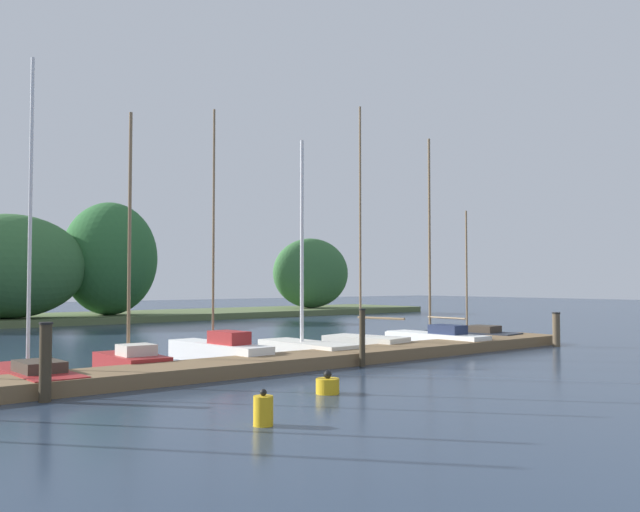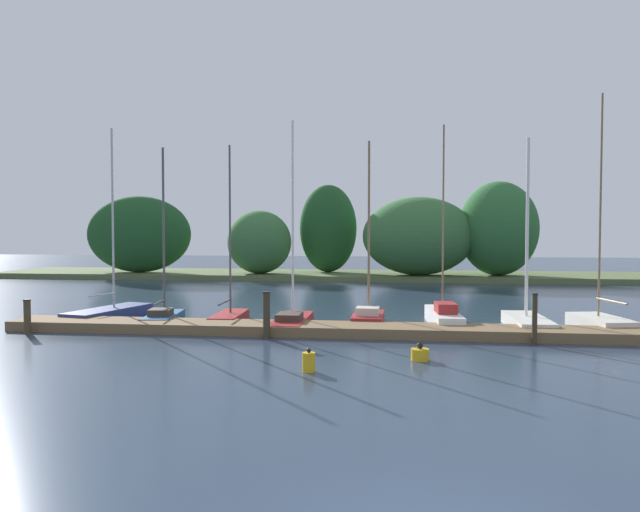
{
  "view_description": "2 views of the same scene",
  "coord_description": "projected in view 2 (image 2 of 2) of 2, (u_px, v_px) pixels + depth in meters",
  "views": [
    {
      "loc": [
        -8.99,
        -0.64,
        2.38
      ],
      "look_at": [
        4.43,
        15.69,
        3.2
      ],
      "focal_mm": 37.57,
      "sensor_mm": 36.0,
      "label": 1
    },
    {
      "loc": [
        -0.36,
        -6.67,
        3.59
      ],
      "look_at": [
        -3.47,
        17.23,
        2.6
      ],
      "focal_mm": 34.2,
      "sensor_mm": 36.0,
      "label": 2
    }
  ],
  "objects": [
    {
      "name": "sailboat_1",
      "position": [
        164.0,
        315.0,
        23.65
      ],
      "size": [
        1.51,
        3.35,
        6.82
      ],
      "rotation": [
        0.0,
        0.0,
        1.72
      ],
      "color": "#285684",
      "rests_on": "ground"
    },
    {
      "name": "sailboat_7",
      "position": [
        599.0,
        321.0,
        21.96
      ],
      "size": [
        1.86,
        3.2,
        8.51
      ],
      "rotation": [
        0.0,
        0.0,
        1.78
      ],
      "color": "silver",
      "rests_on": "ground"
    },
    {
      "name": "mooring_piling_2",
      "position": [
        535.0,
        319.0,
        19.21
      ],
      "size": [
        0.19,
        0.19,
        1.63
      ],
      "color": "#3D3323",
      "rests_on": "ground"
    },
    {
      "name": "sailboat_2",
      "position": [
        230.0,
        315.0,
        23.86
      ],
      "size": [
        1.16,
        3.43,
        6.94
      ],
      "rotation": [
        0.0,
        0.0,
        1.62
      ],
      "color": "maroon",
      "rests_on": "ground"
    },
    {
      "name": "mooring_piling_1",
      "position": [
        267.0,
        315.0,
        20.28
      ],
      "size": [
        0.27,
        0.27,
        1.58
      ],
      "color": "#3D3323",
      "rests_on": "ground"
    },
    {
      "name": "channel_buoy_1",
      "position": [
        420.0,
        354.0,
        16.89
      ],
      "size": [
        0.5,
        0.5,
        0.5
      ],
      "color": "gold",
      "rests_on": "ground"
    },
    {
      "name": "sailboat_4",
      "position": [
        368.0,
        315.0,
        23.19
      ],
      "size": [
        1.17,
        2.87,
        7.0
      ],
      "rotation": [
        0.0,
        0.0,
        1.56
      ],
      "color": "maroon",
      "rests_on": "ground"
    },
    {
      "name": "sailboat_3",
      "position": [
        292.0,
        319.0,
        22.69
      ],
      "size": [
        1.23,
        4.41,
        7.69
      ],
      "rotation": [
        0.0,
        0.0,
        1.59
      ],
      "color": "maroon",
      "rests_on": "ground"
    },
    {
      "name": "sailboat_0",
      "position": [
        112.0,
        311.0,
        24.92
      ],
      "size": [
        2.2,
        4.62,
        7.77
      ],
      "rotation": [
        0.0,
        0.0,
        1.35
      ],
      "color": "navy",
      "rests_on": "ground"
    },
    {
      "name": "dock_pier",
      "position": [
        409.0,
        331.0,
        20.81
      ],
      "size": [
        28.7,
        1.8,
        0.35
      ],
      "color": "brown",
      "rests_on": "ground"
    },
    {
      "name": "channel_buoy_0",
      "position": [
        309.0,
        362.0,
        15.52
      ],
      "size": [
        0.33,
        0.33,
        0.61
      ],
      "color": "gold",
      "rests_on": "ground"
    },
    {
      "name": "sailboat_5",
      "position": [
        443.0,
        315.0,
        23.1
      ],
      "size": [
        1.26,
        4.42,
        7.61
      ],
      "rotation": [
        0.0,
        0.0,
        1.65
      ],
      "color": "white",
      "rests_on": "ground"
    },
    {
      "name": "far_shore",
      "position": [
        394.0,
        242.0,
        45.02
      ],
      "size": [
        62.76,
        8.62,
        7.18
      ],
      "color": "#56663D",
      "rests_on": "ground"
    },
    {
      "name": "sailboat_6",
      "position": [
        527.0,
        319.0,
        22.32
      ],
      "size": [
        1.3,
        4.01,
        6.99
      ],
      "rotation": [
        0.0,
        0.0,
        1.59
      ],
      "color": "silver",
      "rests_on": "ground"
    },
    {
      "name": "mooring_piling_0",
      "position": [
        27.0,
        316.0,
        21.35
      ],
      "size": [
        0.27,
        0.27,
        1.2
      ],
      "color": "#4C3D28",
      "rests_on": "ground"
    }
  ]
}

